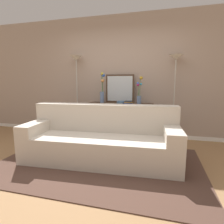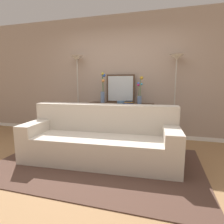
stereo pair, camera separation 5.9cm
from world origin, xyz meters
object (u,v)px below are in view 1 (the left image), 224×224
wall_mirror (120,89)px  vase_tall_flowers (102,91)px  floor_lamp_right (175,74)px  fruit_bowl (121,102)px  book_row_under_console (103,134)px  floor_lamp_left (76,73)px  vase_short_flowers (139,93)px  console_table (120,114)px  couch (101,141)px  book_stack (128,102)px

wall_mirror → vase_tall_flowers: 0.40m
floor_lamp_right → fruit_bowl: size_ratio=9.90×
wall_mirror → fruit_bowl: (0.08, -0.25, -0.28)m
book_row_under_console → fruit_bowl: bearing=-13.2°
floor_lamp_left → vase_tall_flowers: 0.75m
vase_short_flowers → book_row_under_console: bearing=179.1°
console_table → vase_short_flowers: size_ratio=2.47×
console_table → floor_lamp_left: floor_lamp_left is taller
floor_lamp_left → fruit_bowl: bearing=-8.1°
floor_lamp_right → wall_mirror: 1.21m
floor_lamp_right → book_row_under_console: 2.05m
couch → book_row_under_console: couch is taller
floor_lamp_right → wall_mirror: bearing=175.4°
book_stack → wall_mirror: bearing=134.2°
fruit_bowl → vase_short_flowers: bearing=13.8°
console_table → book_row_under_console: (-0.41, -0.00, -0.49)m
couch → vase_short_flowers: 1.48m
floor_lamp_left → book_stack: 1.40m
console_table → book_stack: book_stack is taller
couch → vase_short_flowers: vase_short_flowers is taller
floor_lamp_right → vase_tall_flowers: floor_lamp_right is taller
console_table → vase_tall_flowers: vase_tall_flowers is taller
vase_short_flowers → book_stack: bearing=-157.1°
floor_lamp_left → vase_tall_flowers: bearing=-4.8°
couch → book_stack: size_ratio=12.11×
vase_short_flowers → floor_lamp_right: bearing=5.0°
couch → floor_lamp_right: 2.05m
vase_short_flowers → book_stack: (-0.22, -0.09, -0.19)m
vase_short_flowers → book_stack: size_ratio=2.86×
book_stack → couch: bearing=-101.8°
fruit_bowl → book_stack: book_stack is taller
console_table → vase_tall_flowers: 0.66m
console_table → vase_tall_flowers: bearing=-179.4°
couch → book_stack: 1.26m
fruit_bowl → book_row_under_console: 0.90m
book_stack → floor_lamp_right: bearing=9.4°
couch → wall_mirror: bearing=90.2°
vase_short_flowers → fruit_bowl: 0.44m
couch → book_row_under_console: size_ratio=7.04×
couch → fruit_bowl: 1.24m
floor_lamp_left → book_row_under_console: size_ratio=5.31×
floor_lamp_right → vase_short_flowers: floor_lamp_right is taller
wall_mirror → book_stack: (0.24, -0.25, -0.28)m
vase_short_flowers → book_row_under_console: vase_short_flowers is taller
couch → vase_tall_flowers: vase_tall_flowers is taller
wall_mirror → fruit_bowl: size_ratio=3.55×
console_table → wall_mirror: wall_mirror is taller
couch → floor_lamp_left: (-1.01, 1.28, 1.14)m
vase_tall_flowers → book_stack: 0.66m
couch → book_row_under_console: 1.32m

